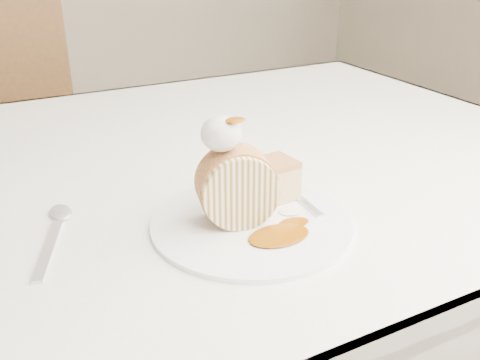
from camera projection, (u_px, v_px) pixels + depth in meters
table at (149, 219)px, 0.83m from camera, size 1.40×0.90×0.75m
plate at (251, 223)px, 0.63m from camera, size 0.26×0.26×0.01m
roulade_slice at (237, 187)px, 0.61m from camera, size 0.10×0.07×0.09m
cake_chunk at (273, 182)px, 0.68m from camera, size 0.06×0.05×0.04m
whipped_cream at (221, 134)px, 0.59m from camera, size 0.05×0.05×0.04m
caramel_drizzle at (235, 116)px, 0.57m from camera, size 0.02×0.02×0.01m
caramel_pool at (279, 235)px, 0.60m from camera, size 0.08×0.06×0.00m
fork at (300, 199)px, 0.68m from camera, size 0.03×0.14×0.00m
spoon at (49, 249)px, 0.58m from camera, size 0.07×0.15×0.00m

